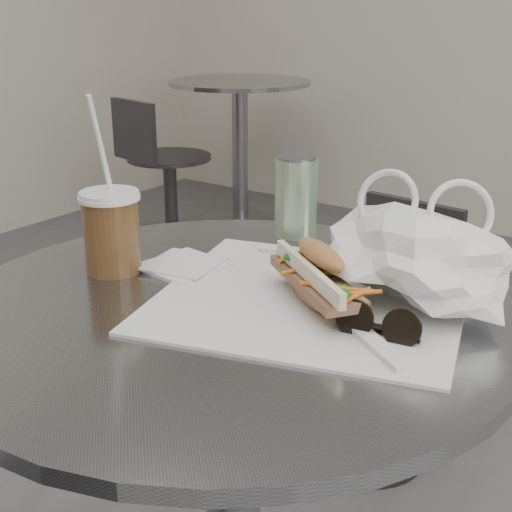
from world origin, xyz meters
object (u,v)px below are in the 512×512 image
Objects in this scene: bg_table at (240,136)px; banh_mi at (318,276)px; cafe_table at (233,476)px; sunglasses at (378,326)px; drink_can at (296,196)px; chair_far at (379,348)px; iced_coffee at (111,230)px; bg_chair at (163,186)px.

bg_table is 3.06× the size of banh_mi.
sunglasses is at bearing 4.04° from cafe_table.
drink_can reaches higher than bg_table.
chair_far is 4.78× the size of drink_can.
iced_coffee reaches higher than drink_can.
banh_mi is 0.94× the size of iced_coffee.
cafe_table is 7.20× the size of sunglasses.
cafe_table is at bearing -112.96° from banh_mi.
iced_coffee is (-0.21, -0.00, 0.34)m from cafe_table.
cafe_table is at bearing 107.13° from chair_far.
bg_chair is (-0.02, -0.56, -0.14)m from bg_table.
sunglasses is (1.82, -1.62, 0.44)m from bg_chair.
sunglasses is (0.35, -0.79, 0.47)m from chair_far.
sunglasses reaches higher than bg_chair.
bg_table is (-1.60, 2.20, -0.00)m from cafe_table.
bg_chair is at bearing -22.52° from chair_far.
cafe_table and bg_table have the same top height.
chair_far is 1.69m from bg_chair.
sunglasses reaches higher than bg_table.
sunglasses is at bearing 14.39° from banh_mi.
drink_can is (0.06, -0.51, 0.52)m from chair_far.
sunglasses is at bearing 2.22° from iced_coffee.
banh_mi is (1.72, -1.58, 0.46)m from bg_chair.
sunglasses is at bearing -44.12° from drink_can.
chair_far is at bearing 144.35° from banh_mi.
bg_chair is at bearing 138.89° from drink_can.
iced_coffee is at bearing -37.26° from bg_chair.
drink_can is at bearing 66.58° from iced_coffee.
chair_far is 0.73m from drink_can.
iced_coffee is at bearing -57.81° from bg_table.
bg_chair is 2.95× the size of banh_mi.
drink_can is (-0.08, 0.30, 0.34)m from cafe_table.
iced_coffee reaches higher than sunglasses.
cafe_table is 0.46m from drink_can.
cafe_table is 1.06× the size of bg_chair.
bg_chair is at bearing 130.64° from sunglasses.
chair_far is 6.15× the size of sunglasses.
bg_chair is 2.09m from drink_can.
iced_coffee is at bearing 174.47° from sunglasses.
cafe_table is at bearing 0.46° from iced_coffee.
cafe_table is at bearing -33.18° from bg_chair.
iced_coffee is 0.42m from sunglasses.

